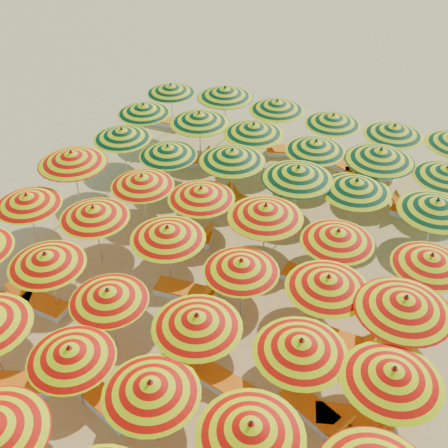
{
  "coord_description": "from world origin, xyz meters",
  "views": [
    {
      "loc": [
        5.22,
        -10.95,
        11.37
      ],
      "look_at": [
        0.0,
        0.5,
        1.6
      ],
      "focal_mm": 45.0,
      "sensor_mm": 36.0,
      "label": 1
    }
  ],
  "objects_px": {
    "umbrella_32": "(232,155)",
    "lounger_12": "(187,291)",
    "umbrella_14": "(108,295)",
    "beachgoer_a": "(180,213)",
    "umbrella_13": "(46,259)",
    "lounger_15": "(313,279)",
    "umbrella_19": "(94,212)",
    "lounger_19": "(415,213)",
    "lounger_14": "(186,237)",
    "umbrella_22": "(328,282)",
    "umbrella_34": "(356,186)",
    "umbrella_44": "(277,105)",
    "umbrella_15": "(197,321)",
    "lounger_21": "(287,150)",
    "umbrella_36": "(144,109)",
    "umbrella_43": "(225,92)",
    "umbrella_8": "(70,353)",
    "umbrella_38": "(254,129)",
    "umbrella_46": "(394,130)",
    "umbrella_40": "(380,155)",
    "umbrella_30": "(122,133)",
    "umbrella_31": "(168,150)",
    "umbrella_35": "(437,206)",
    "lounger_11": "(355,418)",
    "umbrella_24": "(72,158)",
    "umbrella_20": "(168,233)",
    "umbrella_10": "(251,429)",
    "lounger_23": "(367,174)",
    "umbrella_16": "(301,346)",
    "lounger_9": "(218,379)",
    "lounger_10": "(316,413)",
    "lounger_16": "(437,307)",
    "umbrella_26": "(201,193)",
    "umbrella_45": "(333,119)",
    "lounger_13": "(342,342)",
    "lounger_4": "(107,404)",
    "umbrella_28": "(338,236)",
    "umbrella_21": "(241,265)",
    "lounger_22": "(342,166)",
    "lounger_17": "(247,204)",
    "lounger_20": "(163,121)",
    "umbrella_37": "(199,118)",
    "umbrella_42": "(171,89)"
  },
  "relations": [
    {
      "from": "umbrella_42",
      "to": "umbrella_45",
      "type": "xyz_separation_m",
      "value": [
        6.74,
        -0.06,
        0.11
      ]
    },
    {
      "from": "umbrella_14",
      "to": "beachgoer_a",
      "type": "bearing_deg",
      "value": 98.19
    },
    {
      "from": "umbrella_20",
      "to": "umbrella_22",
      "type": "relative_size",
      "value": 1.08
    },
    {
      "from": "umbrella_32",
      "to": "lounger_9",
      "type": "distance_m",
      "value": 7.5
    },
    {
      "from": "umbrella_30",
      "to": "umbrella_36",
      "type": "relative_size",
      "value": 1.02
    },
    {
      "from": "umbrella_32",
      "to": "lounger_12",
      "type": "height_order",
      "value": "umbrella_32"
    },
    {
      "from": "umbrella_16",
      "to": "lounger_17",
      "type": "xyz_separation_m",
      "value": [
        -3.97,
        6.64,
        -1.8
      ]
    },
    {
      "from": "lounger_13",
      "to": "lounger_4",
      "type": "bearing_deg",
      "value": -136.72
    },
    {
      "from": "umbrella_38",
      "to": "umbrella_46",
      "type": "height_order",
      "value": "umbrella_38"
    },
    {
      "from": "umbrella_13",
      "to": "lounger_14",
      "type": "height_order",
      "value": "umbrella_13"
    },
    {
      "from": "umbrella_13",
      "to": "lounger_15",
      "type": "height_order",
      "value": "umbrella_13"
    },
    {
      "from": "umbrella_8",
      "to": "umbrella_40",
      "type": "height_order",
      "value": "umbrella_40"
    },
    {
      "from": "umbrella_15",
      "to": "umbrella_43",
      "type": "xyz_separation_m",
      "value": [
        -4.29,
        10.96,
        0.11
      ]
    },
    {
      "from": "umbrella_10",
      "to": "umbrella_19",
      "type": "distance_m",
      "value": 8.06
    },
    {
      "from": "umbrella_34",
      "to": "umbrella_43",
      "type": "xyz_separation_m",
      "value": [
        -6.22,
        4.17,
        0.07
      ]
    },
    {
      "from": "umbrella_28",
      "to": "umbrella_36",
      "type": "height_order",
      "value": "umbrella_28"
    },
    {
      "from": "umbrella_22",
      "to": "umbrella_34",
      "type": "distance_m",
      "value": 4.37
    },
    {
      "from": "umbrella_16",
      "to": "umbrella_30",
      "type": "height_order",
      "value": "umbrella_16"
    },
    {
      "from": "umbrella_37",
      "to": "lounger_13",
      "type": "bearing_deg",
      "value": -41.32
    },
    {
      "from": "lounger_9",
      "to": "lounger_21",
      "type": "xyz_separation_m",
      "value": [
        -2.09,
        10.92,
        0.0
      ]
    },
    {
      "from": "lounger_19",
      "to": "lounger_14",
      "type": "bearing_deg",
      "value": 35.36
    },
    {
      "from": "umbrella_14",
      "to": "umbrella_37",
      "type": "height_order",
      "value": "umbrella_37"
    },
    {
      "from": "lounger_19",
      "to": "beachgoer_a",
      "type": "height_order",
      "value": "beachgoer_a"
    },
    {
      "from": "lounger_11",
      "to": "umbrella_24",
      "type": "bearing_deg",
      "value": 140.12
    },
    {
      "from": "lounger_9",
      "to": "beachgoer_a",
      "type": "bearing_deg",
      "value": -41.84
    },
    {
      "from": "umbrella_26",
      "to": "umbrella_45",
      "type": "bearing_deg",
      "value": 69.67
    },
    {
      "from": "umbrella_8",
      "to": "umbrella_13",
      "type": "xyz_separation_m",
      "value": [
        -2.38,
        2.19,
        0.06
      ]
    },
    {
      "from": "umbrella_35",
      "to": "lounger_4",
      "type": "relative_size",
      "value": 1.26
    },
    {
      "from": "umbrella_36",
      "to": "umbrella_43",
      "type": "relative_size",
      "value": 0.87
    },
    {
      "from": "umbrella_10",
      "to": "lounger_21",
      "type": "xyz_separation_m",
      "value": [
        -3.72,
        12.91,
        -1.82
      ]
    },
    {
      "from": "lounger_12",
      "to": "lounger_20",
      "type": "height_order",
      "value": "same"
    },
    {
      "from": "umbrella_21",
      "to": "umbrella_26",
      "type": "relative_size",
      "value": 0.95
    },
    {
      "from": "umbrella_31",
      "to": "umbrella_35",
      "type": "bearing_deg",
      "value": 1.34
    },
    {
      "from": "lounger_12",
      "to": "lounger_21",
      "type": "distance_m",
      "value": 8.59
    },
    {
      "from": "umbrella_13",
      "to": "umbrella_16",
      "type": "height_order",
      "value": "umbrella_16"
    },
    {
      "from": "umbrella_10",
      "to": "lounger_4",
      "type": "bearing_deg",
      "value": 175.31
    },
    {
      "from": "umbrella_13",
      "to": "umbrella_44",
      "type": "distance_m",
      "value": 10.79
    },
    {
      "from": "umbrella_36",
      "to": "lounger_23",
      "type": "bearing_deg",
      "value": 12.09
    },
    {
      "from": "umbrella_13",
      "to": "umbrella_40",
      "type": "height_order",
      "value": "umbrella_40"
    },
    {
      "from": "lounger_10",
      "to": "lounger_16",
      "type": "bearing_deg",
      "value": 89.66
    },
    {
      "from": "umbrella_19",
      "to": "beachgoer_a",
      "type": "height_order",
      "value": "umbrella_19"
    },
    {
      "from": "umbrella_32",
      "to": "umbrella_16",
      "type": "bearing_deg",
      "value": -55.34
    },
    {
      "from": "lounger_9",
      "to": "umbrella_36",
      "type": "bearing_deg",
      "value": -38.93
    },
    {
      "from": "umbrella_42",
      "to": "lounger_19",
      "type": "xyz_separation_m",
      "value": [
        10.35,
        -2.07,
        -1.66
      ]
    },
    {
      "from": "umbrella_15",
      "to": "lounger_19",
      "type": "xyz_separation_m",
      "value": [
        3.7,
        8.78,
        -1.8
      ]
    },
    {
      "from": "umbrella_35",
      "to": "umbrella_32",
      "type": "bearing_deg",
      "value": 179.36
    },
    {
      "from": "umbrella_30",
      "to": "lounger_12",
      "type": "xyz_separation_m",
      "value": [
        4.76,
        -4.42,
        -1.75
      ]
    },
    {
      "from": "umbrella_21",
      "to": "lounger_22",
      "type": "distance_m",
      "value": 8.66
    },
    {
      "from": "umbrella_43",
      "to": "lounger_21",
      "type": "height_order",
      "value": "umbrella_43"
    },
    {
      "from": "umbrella_28",
      "to": "umbrella_22",
      "type": "bearing_deg",
      "value": -81.83
    }
  ]
}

